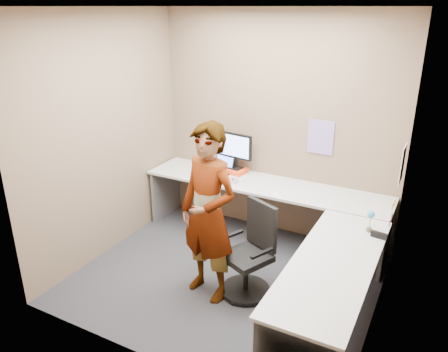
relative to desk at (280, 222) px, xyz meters
The scene contains 21 objects.
ground 0.83m from the desk, 138.54° to the right, with size 3.00×3.00×0.00m, color #232328.
wall_back 1.27m from the desk, 115.54° to the left, with size 3.00×3.00×0.00m, color brown.
wall_right 1.36m from the desk, 19.95° to the right, with size 2.70×2.70×0.00m, color brown.
wall_left 2.12m from the desk, 168.73° to the right, with size 2.70×2.70×0.00m, color brown.
ceiling 2.19m from the desk, 138.54° to the right, with size 3.00×3.00×0.00m, color white.
desk is the anchor object (origin of this frame).
paper_ream 1.20m from the desk, 140.43° to the left, with size 0.30×0.22×0.06m, color red.
monitor 1.29m from the desk, 139.82° to the left, with size 0.47×0.16×0.45m.
laptop 1.29m from the desk, 146.73° to the left, with size 0.34×0.30×0.21m.
trackball_mouse 0.91m from the desk, 150.34° to the left, with size 0.12×0.08×0.07m.
origami 0.44m from the desk, 115.77° to the left, with size 0.10×0.10×0.06m, color white.
stapler 1.02m from the desk, ahead, with size 0.15×0.04×0.06m, color black.
flower 0.94m from the desk, ahead, with size 0.07×0.07×0.22m.
calendar_purple 1.15m from the desk, 82.85° to the left, with size 0.30×0.01×0.40m, color #846BB7.
calendar_white 1.35m from the desk, 26.02° to the left, with size 0.01×0.28×0.38m, color white.
sticky_note_a 1.13m from the desk, ahead, with size 0.01×0.07×0.07m, color #F2E059.
sticky_note_b 1.10m from the desk, 11.49° to the left, with size 0.01×0.07×0.07m, color pink.
sticky_note_c 1.08m from the desk, ahead, with size 0.01×0.07×0.07m, color pink.
sticky_note_d 1.15m from the desk, 16.61° to the left, with size 0.01×0.07×0.07m, color #F2E059.
office_chair 0.53m from the desk, 103.87° to the right, with size 0.54×0.54×0.93m.
person 0.88m from the desk, 124.54° to the right, with size 0.64×0.42×1.76m, color #999399.
Camera 1 is at (1.83, -3.49, 2.70)m, focal length 35.00 mm.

